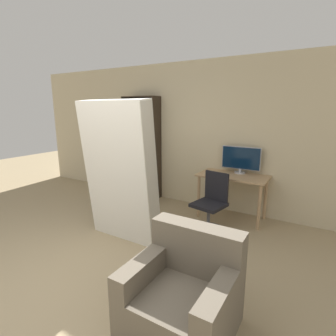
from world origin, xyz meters
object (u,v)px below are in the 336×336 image
object	(u,v)px
monitor	(241,159)
armchair	(184,294)
bookshelf	(139,147)
office_chair	(211,208)
mattress_near	(120,173)

from	to	relation	value
monitor	armchair	bearing A→B (deg)	-83.32
bookshelf	office_chair	bearing A→B (deg)	-22.15
monitor	bookshelf	distance (m)	2.14
monitor	office_chair	bearing A→B (deg)	-103.09
mattress_near	armchair	bearing A→B (deg)	-32.24
monitor	armchair	world-z (taller)	monitor
office_chair	bookshelf	distance (m)	2.22
office_chair	armchair	xyz separation A→B (m)	(0.51, -1.85, -0.04)
bookshelf	armchair	bearing A→B (deg)	-47.12
armchair	monitor	bearing A→B (deg)	96.68
bookshelf	armchair	world-z (taller)	bookshelf
monitor	mattress_near	distance (m)	2.10
bookshelf	mattress_near	bearing A→B (deg)	-60.53
office_chair	bookshelf	size ratio (longest dim) A/B	0.43
mattress_near	armchair	distance (m)	1.89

